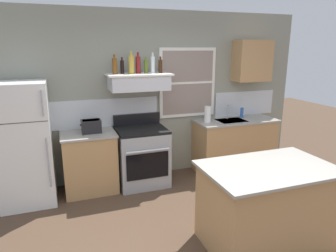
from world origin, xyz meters
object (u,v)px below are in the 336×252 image
Objects in this scene: bottle_champagne_gold_foil at (131,64)px; kitchen_island at (266,205)px; paper_towel_roll at (208,114)px; bottle_olive_oil_square at (146,66)px; stove_range at (142,156)px; bottle_amber_wine at (115,66)px; bottle_clear_tall at (153,65)px; dish_soap_bottle at (242,113)px; bottle_balsamic_dark at (122,67)px; refrigerator at (25,144)px; bottle_red_label_wine at (138,65)px; toaster at (91,126)px; bottle_brown_stout at (160,66)px.

kitchen_island is at bearing -64.00° from bottle_champagne_gold_foil.
paper_towel_roll is at bearing -2.30° from bottle_champagne_gold_foil.
bottle_champagne_gold_foil reaches higher than bottle_olive_oil_square.
kitchen_island is at bearing -65.57° from stove_range.
paper_towel_roll is at bearing -2.65° from bottle_amber_wine.
bottle_clear_tall reaches higher than kitchen_island.
bottle_champagne_gold_foil is 1.51m from paper_towel_roll.
stove_range is 1.96m from dish_soap_bottle.
bottle_clear_tall is (0.46, -0.04, 0.03)m from bottle_balsamic_dark.
bottle_clear_tall is at bearing 107.74° from kitchen_island.
refrigerator is 1.69m from stove_range.
refrigerator reaches higher than paper_towel_roll.
bottle_red_label_wine is (0.11, 0.03, -0.01)m from bottle_champagne_gold_foil.
bottle_clear_tall is at bearing -4.99° from bottle_balsamic_dark.
refrigerator reaches higher than stove_range.
bottle_red_label_wine is 1.42m from paper_towel_roll.
bottle_amber_wine is 0.48m from bottle_olive_oil_square.
dish_soap_bottle is at bearing 7.79° from paper_towel_roll.
paper_towel_roll reaches higher than stove_range.
paper_towel_roll is at bearing -172.21° from dish_soap_bottle.
toaster is 1.15m from bottle_red_label_wine.
bottle_champagne_gold_foil reaches higher than kitchen_island.
bottle_clear_tall is at bearing 3.07° from bottle_champagne_gold_foil.
bottle_champagne_gold_foil is at bearing -176.93° from bottle_clear_tall.
stove_range is (1.65, 0.02, -0.38)m from refrigerator.
bottle_brown_stout is (0.70, 0.01, -0.02)m from bottle_amber_wine.
bottle_amber_wine is 0.70m from bottle_brown_stout.
paper_towel_roll is (1.90, -0.01, 0.04)m from toaster.
bottle_olive_oil_square is at bearing 175.93° from paper_towel_roll.
refrigerator is 6.79× the size of bottle_olive_oil_square.
bottle_red_label_wine is (0.75, 0.08, 0.87)m from toaster.
stove_range is 3.83× the size of bottle_amber_wine.
refrigerator is 5.71× the size of toaster.
stove_range is 2.13m from kitchen_island.
bottle_amber_wine is 0.91× the size of bottle_red_label_wine.
bottle_amber_wine is at bearing 9.25° from toaster.
toaster reaches higher than kitchen_island.
bottle_brown_stout is 1.75m from dish_soap_bottle.
refrigerator reaches higher than toaster.
bottle_brown_stout reaches higher than stove_range.
bottle_brown_stout is at bearing 0.41° from bottle_amber_wine.
bottle_balsamic_dark is (1.42, 0.17, 1.00)m from refrigerator.
bottle_clear_tall is at bearing -2.43° from bottle_olive_oil_square.
toaster is at bearing -175.92° from bottle_champagne_gold_foil.
bottle_champagne_gold_foil is (0.24, -0.02, 0.02)m from bottle_amber_wine.
bottle_olive_oil_square is at bearing 177.57° from bottle_clear_tall.
toaster is at bearing -170.75° from bottle_amber_wine.
bottle_brown_stout is (1.10, 0.07, 0.84)m from toaster.
refrigerator is 2.04m from bottle_olive_oil_square.
bottle_brown_stout is (0.13, 0.01, -0.03)m from bottle_clear_tall.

